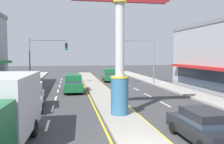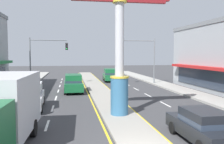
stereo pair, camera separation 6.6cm
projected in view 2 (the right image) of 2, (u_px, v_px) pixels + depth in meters
The scene contains 12 objects.
median_strip at pixel (98, 89), 27.47m from camera, with size 2.32×52.00×0.14m, color gray.
sidewalk_left at pixel (10, 94), 23.96m from camera, with size 2.57×60.00×0.18m, color #9E9B93.
sidewalk_right at pixel (180, 90), 27.05m from camera, with size 2.57×60.00×0.18m, color #9E9B93.
lane_markings at pixel (100, 92), 26.15m from camera, with size 9.06×52.00×0.01m.
district_sign at pixel (120, 44), 15.39m from camera, with size 6.59×1.20×8.89m.
traffic_light_left_side at pixel (44, 53), 31.03m from camera, with size 4.86×0.46×6.20m.
traffic_light_right_side at pixel (142, 53), 32.36m from camera, with size 4.86×0.46×6.20m.
suv_near_right_lane at pixel (110, 75), 36.39m from camera, with size 2.16×4.70×1.90m.
box_truck_far_right_lane at pixel (0, 111), 10.05m from camera, with size 2.51×7.00×3.12m.
sedan_near_left_lane at pixel (203, 126), 10.99m from camera, with size 1.85×4.31×1.53m.
suv_mid_left_lane at pixel (30, 96), 17.82m from camera, with size 2.16×4.70×1.90m.
suv_far_left_oncoming at pixel (73, 83), 25.83m from camera, with size 2.02×4.63×1.90m.
Camera 2 is at (-3.13, -9.13, 4.02)m, focal length 38.69 mm.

